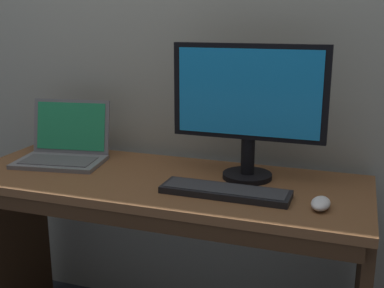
{
  "coord_description": "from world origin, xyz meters",
  "views": [
    {
      "loc": [
        0.67,
        -1.58,
        1.33
      ],
      "look_at": [
        0.12,
        0.0,
        0.89
      ],
      "focal_mm": 45.33,
      "sensor_mm": 36.0,
      "label": 1
    }
  ],
  "objects_px": {
    "external_monitor": "(249,103)",
    "wired_keyboard": "(225,191)",
    "laptop_space_gray": "(64,148)",
    "computer_mouse": "(321,203)"
  },
  "relations": [
    {
      "from": "external_monitor",
      "to": "wired_keyboard",
      "type": "relative_size",
      "value": 1.26
    },
    {
      "from": "laptop_space_gray",
      "to": "external_monitor",
      "type": "bearing_deg",
      "value": 1.1
    },
    {
      "from": "laptop_space_gray",
      "to": "wired_keyboard",
      "type": "bearing_deg",
      "value": -12.87
    },
    {
      "from": "external_monitor",
      "to": "laptop_space_gray",
      "type": "bearing_deg",
      "value": -178.9
    },
    {
      "from": "external_monitor",
      "to": "wired_keyboard",
      "type": "height_order",
      "value": "external_monitor"
    },
    {
      "from": "laptop_space_gray",
      "to": "computer_mouse",
      "type": "distance_m",
      "value": 1.07
    },
    {
      "from": "computer_mouse",
      "to": "external_monitor",
      "type": "bearing_deg",
      "value": 147.58
    },
    {
      "from": "external_monitor",
      "to": "wired_keyboard",
      "type": "bearing_deg",
      "value": -99.33
    },
    {
      "from": "external_monitor",
      "to": "computer_mouse",
      "type": "xyz_separation_m",
      "value": [
        0.28,
        -0.2,
        -0.26
      ]
    },
    {
      "from": "laptop_space_gray",
      "to": "computer_mouse",
      "type": "height_order",
      "value": "laptop_space_gray"
    }
  ]
}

